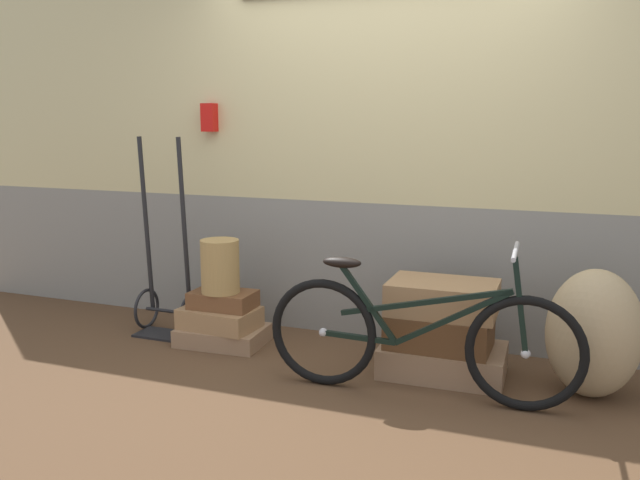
{
  "coord_description": "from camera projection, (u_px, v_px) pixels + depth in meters",
  "views": [
    {
      "loc": [
        1.2,
        -3.54,
        1.51
      ],
      "look_at": [
        -0.23,
        0.13,
        0.79
      ],
      "focal_mm": 37.47,
      "sensor_mm": 36.0,
      "label": 1
    }
  ],
  "objects": [
    {
      "name": "station_building",
      "position": [
        392.0,
        150.0,
        4.48
      ],
      "size": [
        7.29,
        0.74,
        2.58
      ],
      "color": "gray",
      "rests_on": "ground"
    },
    {
      "name": "suitcase_3",
      "position": [
        443.0,
        360.0,
        3.97
      ],
      "size": [
        0.74,
        0.48,
        0.18
      ],
      "primitive_type": "cube",
      "rotation": [
        0.0,
        0.0,
        0.03
      ],
      "color": "#937051",
      "rests_on": "ground"
    },
    {
      "name": "burlap_sack",
      "position": [
        594.0,
        333.0,
        3.62
      ],
      "size": [
        0.51,
        0.43,
        0.71
      ],
      "primitive_type": "ellipsoid",
      "color": "tan",
      "rests_on": "ground"
    },
    {
      "name": "wicker_basket",
      "position": [
        220.0,
        266.0,
        4.41
      ],
      "size": [
        0.26,
        0.26,
        0.35
      ],
      "primitive_type": "cylinder",
      "color": "#A8844C",
      "rests_on": "suitcase_2"
    },
    {
      "name": "luggage_trolley",
      "position": [
        166.0,
        288.0,
        4.73
      ],
      "size": [
        0.4,
        0.37,
        1.38
      ],
      "color": "black",
      "rests_on": "ground"
    },
    {
      "name": "suitcase_5",
      "position": [
        443.0,
        297.0,
        3.91
      ],
      "size": [
        0.63,
        0.42,
        0.19
      ],
      "primitive_type": "cube",
      "rotation": [
        0.0,
        0.0,
        0.01
      ],
      "color": "#9E754C",
      "rests_on": "suitcase_4"
    },
    {
      "name": "bicycle",
      "position": [
        418.0,
        338.0,
        3.61
      ],
      "size": [
        1.72,
        0.46,
        0.86
      ],
      "color": "black",
      "rests_on": "ground"
    },
    {
      "name": "suitcase_0",
      "position": [
        223.0,
        335.0,
        4.52
      ],
      "size": [
        0.59,
        0.42,
        0.12
      ],
      "primitive_type": "cube",
      "rotation": [
        0.0,
        0.0,
        0.06
      ],
      "color": "#937051",
      "rests_on": "ground"
    },
    {
      "name": "suitcase_2",
      "position": [
        223.0,
        300.0,
        4.47
      ],
      "size": [
        0.43,
        0.28,
        0.11
      ],
      "primitive_type": "cube",
      "rotation": [
        0.0,
        0.0,
        0.02
      ],
      "color": "brown",
      "rests_on": "suitcase_1"
    },
    {
      "name": "ground",
      "position": [
        348.0,
        382.0,
        3.95
      ],
      "size": [
        9.29,
        5.2,
        0.06
      ],
      "primitive_type": "cube",
      "color": "#513823"
    },
    {
      "name": "suitcase_1",
      "position": [
        220.0,
        318.0,
        4.48
      ],
      "size": [
        0.53,
        0.37,
        0.14
      ],
      "primitive_type": "cube",
      "rotation": [
        0.0,
        0.0,
        -0.07
      ],
      "color": "#9E754C",
      "rests_on": "suitcase_0"
    },
    {
      "name": "suitcase_4",
      "position": [
        439.0,
        331.0,
        3.92
      ],
      "size": [
        0.6,
        0.38,
        0.2
      ],
      "primitive_type": "cube",
      "rotation": [
        0.0,
        0.0,
        -0.01
      ],
      "color": "brown",
      "rests_on": "suitcase_3"
    }
  ]
}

